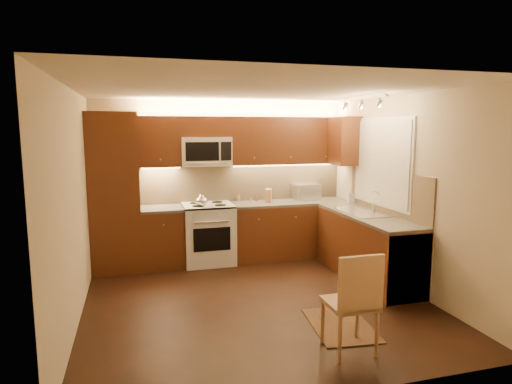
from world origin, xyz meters
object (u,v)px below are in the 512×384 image
object	(u,v)px
stove	(208,234)
microwave	(206,151)
sink	(362,207)
dining_chair	(350,301)
kettle	(201,200)
knife_block	(268,195)
toaster_oven	(306,192)
soap_bottle	(351,196)

from	to	relation	value
stove	microwave	xyz separation A→B (m)	(0.00, 0.14, 1.26)
sink	dining_chair	size ratio (longest dim) A/B	0.89
kettle	knife_block	world-z (taller)	kettle
toaster_oven	dining_chair	world-z (taller)	toaster_oven
microwave	dining_chair	world-z (taller)	microwave
toaster_oven	soap_bottle	size ratio (longest dim) A/B	2.02
stove	kettle	size ratio (longest dim) A/B	4.53
microwave	knife_block	world-z (taller)	microwave
stove	soap_bottle	distance (m)	2.33
knife_block	dining_chair	distance (m)	3.19
stove	toaster_oven	bearing A→B (deg)	6.05
microwave	sink	world-z (taller)	microwave
kettle	dining_chair	world-z (taller)	kettle
kettle	dining_chair	bearing A→B (deg)	-70.65
sink	toaster_oven	size ratio (longest dim) A/B	2.02
knife_block	dining_chair	xyz separation A→B (m)	(-0.18, -3.14, -0.52)
stove	soap_bottle	size ratio (longest dim) A/B	4.35
microwave	soap_bottle	xyz separation A→B (m)	(2.24, -0.47, -0.71)
microwave	knife_block	xyz separation A→B (m)	(0.99, -0.05, -0.72)
microwave	toaster_oven	xyz separation A→B (m)	(1.67, 0.04, -0.69)
stove	toaster_oven	xyz separation A→B (m)	(1.67, 0.18, 0.57)
soap_bottle	sink	bearing A→B (deg)	-98.27
stove	sink	xyz separation A→B (m)	(2.00, -1.12, 0.52)
stove	knife_block	bearing A→B (deg)	5.07
soap_bottle	dining_chair	world-z (taller)	soap_bottle
soap_bottle	microwave	bearing A→B (deg)	176.78
knife_block	soap_bottle	world-z (taller)	soap_bottle
microwave	stove	bearing A→B (deg)	-90.00
sink	stove	bearing A→B (deg)	150.64
stove	microwave	size ratio (longest dim) A/B	1.21
stove	knife_block	size ratio (longest dim) A/B	4.42
stove	soap_bottle	bearing A→B (deg)	-8.51
kettle	soap_bottle	bearing A→B (deg)	-2.99
stove	kettle	xyz separation A→B (m)	(-0.12, -0.15, 0.56)
sink	kettle	size ratio (longest dim) A/B	4.24
toaster_oven	knife_block	distance (m)	0.69
toaster_oven	knife_block	size ratio (longest dim) A/B	2.05
toaster_oven	knife_block	world-z (taller)	toaster_oven
stove	toaster_oven	world-z (taller)	toaster_oven
kettle	stove	bearing A→B (deg)	52.68
kettle	dining_chair	size ratio (longest dim) A/B	0.21
stove	sink	bearing A→B (deg)	-29.36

